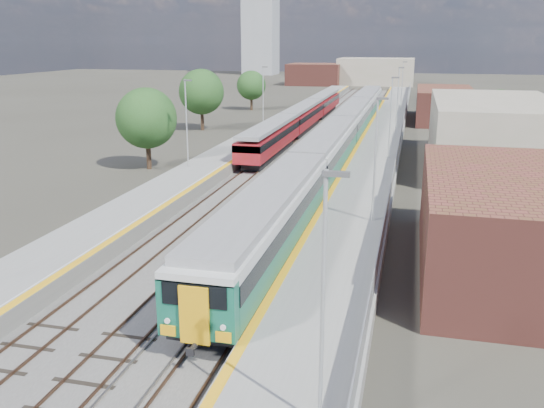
% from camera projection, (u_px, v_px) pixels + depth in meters
% --- Properties ---
extents(ground, '(320.00, 320.00, 0.00)m').
position_uv_depth(ground, '(330.00, 150.00, 63.16)').
color(ground, '#47443A').
rests_on(ground, ground).
extents(ballast_bed, '(10.50, 155.00, 0.06)m').
position_uv_depth(ballast_bed, '(314.00, 145.00, 66.00)').
color(ballast_bed, '#565451').
rests_on(ballast_bed, ground).
extents(tracks, '(8.96, 160.00, 0.17)m').
position_uv_depth(tracks, '(321.00, 143.00, 67.41)').
color(tracks, '#4C3323').
rests_on(tracks, ground).
extents(platform_right, '(4.70, 155.00, 8.52)m').
position_uv_depth(platform_right, '(380.00, 144.00, 64.13)').
color(platform_right, slate).
rests_on(platform_right, ground).
extents(platform_left, '(4.30, 155.00, 8.52)m').
position_uv_depth(platform_left, '(257.00, 139.00, 67.42)').
color(platform_left, slate).
rests_on(platform_left, ground).
extents(buildings, '(72.00, 185.50, 40.00)m').
position_uv_depth(buildings, '(311.00, 44.00, 147.13)').
color(buildings, brown).
rests_on(buildings, ground).
extents(green_train, '(3.07, 85.35, 3.38)m').
position_uv_depth(green_train, '(342.00, 132.00, 60.41)').
color(green_train, black).
rests_on(green_train, ground).
extents(red_train, '(2.65, 53.83, 3.35)m').
position_uv_depth(red_train, '(303.00, 116.00, 75.92)').
color(red_train, black).
rests_on(red_train, ground).
extents(tree_a, '(5.58, 5.58, 7.56)m').
position_uv_depth(tree_a, '(146.00, 118.00, 52.74)').
color(tree_a, '#382619').
rests_on(tree_a, ground).
extents(tree_b, '(5.96, 5.96, 8.07)m').
position_uv_depth(tree_b, '(201.00, 92.00, 75.97)').
color(tree_b, '#382619').
rests_on(tree_b, ground).
extents(tree_c, '(4.95, 4.95, 6.71)m').
position_uv_depth(tree_c, '(251.00, 85.00, 98.46)').
color(tree_c, '#382619').
rests_on(tree_c, ground).
extents(tree_d, '(4.05, 4.05, 5.49)m').
position_uv_depth(tree_d, '(499.00, 105.00, 75.62)').
color(tree_d, '#382619').
rests_on(tree_d, ground).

